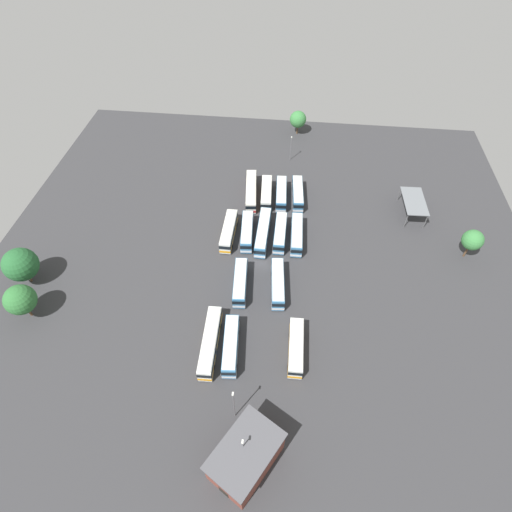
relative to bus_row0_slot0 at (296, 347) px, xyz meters
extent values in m
plane|color=#333335|center=(21.54, 8.71, -1.84)|extent=(123.16, 123.16, 0.00)
cube|color=silver|center=(-0.01, 0.00, -0.02)|extent=(10.94, 2.74, 3.04)
cube|color=beige|center=(-0.01, 0.00, 1.57)|extent=(10.50, 2.53, 0.14)
cube|color=black|center=(-0.01, 0.00, 0.47)|extent=(10.99, 2.78, 0.97)
cube|color=orange|center=(-0.01, 0.00, -0.87)|extent=(10.99, 2.78, 0.61)
cube|color=black|center=(5.45, 0.10, 0.57)|extent=(0.10, 2.09, 1.12)
cylinder|color=black|center=(3.35, 1.23, -1.34)|extent=(1.01, 0.32, 1.00)
cylinder|color=black|center=(3.39, -1.11, -1.34)|extent=(1.01, 0.32, 1.00)
cylinder|color=black|center=(-3.40, 1.11, -1.34)|extent=(1.01, 0.32, 1.00)
cylinder|color=black|center=(-3.36, -1.23, -1.34)|extent=(1.01, 0.32, 1.00)
cube|color=teal|center=(-0.95, 12.01, -0.02)|extent=(11.76, 3.52, 3.04)
cube|color=beige|center=(-0.95, 12.01, 1.57)|extent=(11.28, 3.28, 0.14)
cube|color=black|center=(-0.95, 12.01, 0.47)|extent=(11.82, 3.57, 0.97)
cube|color=silver|center=(-0.95, 12.01, -0.87)|extent=(11.82, 3.57, 0.61)
cube|color=black|center=(4.84, 12.50, 0.57)|extent=(0.24, 2.09, 1.12)
cylinder|color=black|center=(2.53, 13.48, -1.34)|extent=(1.02, 0.38, 1.00)
cylinder|color=black|center=(2.73, 11.14, -1.34)|extent=(1.02, 0.38, 1.00)
cylinder|color=black|center=(-4.63, 12.87, -1.34)|extent=(1.02, 0.38, 1.00)
cylinder|color=black|center=(-4.43, 10.54, -1.34)|extent=(1.02, 0.38, 1.00)
cube|color=silver|center=(-0.66, 15.92, -0.02)|extent=(14.07, 3.01, 3.04)
cube|color=beige|center=(-0.66, 15.92, 1.57)|extent=(13.50, 2.79, 0.14)
cube|color=black|center=(-0.66, 15.92, 0.47)|extent=(14.14, 3.05, 0.97)
cube|color=orange|center=(-0.66, 15.92, -0.87)|extent=(14.14, 3.05, 0.61)
cube|color=black|center=(6.35, 16.15, 0.57)|extent=(0.13, 2.09, 1.12)
cube|color=#47474C|center=(-2.19, 15.87, -0.02)|extent=(0.98, 2.63, 2.92)
cylinder|color=black|center=(3.64, 17.24, -1.34)|extent=(1.01, 0.33, 1.00)
cylinder|color=black|center=(3.72, 14.89, -1.34)|extent=(1.01, 0.33, 1.00)
cylinder|color=black|center=(-5.03, 16.96, -1.34)|extent=(1.01, 0.33, 1.00)
cylinder|color=black|center=(-4.95, 14.61, -1.34)|extent=(1.01, 0.33, 1.00)
cube|color=teal|center=(14.45, 4.42, -0.02)|extent=(11.82, 3.58, 3.04)
cube|color=beige|center=(14.45, 4.42, 1.57)|extent=(11.34, 3.33, 0.14)
cube|color=black|center=(14.45, 4.42, 0.47)|extent=(11.89, 3.62, 0.97)
cube|color=silver|center=(14.45, 4.42, -0.87)|extent=(11.89, 3.62, 0.61)
cube|color=black|center=(20.26, 4.94, 0.57)|extent=(0.25, 2.09, 1.12)
cylinder|color=black|center=(17.94, 5.91, -1.34)|extent=(1.02, 0.39, 1.00)
cylinder|color=black|center=(18.15, 3.57, -1.34)|extent=(1.02, 0.39, 1.00)
cylinder|color=black|center=(10.75, 5.27, -1.34)|extent=(1.02, 0.39, 1.00)
cylinder|color=black|center=(10.96, 2.93, -1.34)|extent=(1.02, 0.39, 1.00)
cube|color=teal|center=(13.88, 12.27, -0.02)|extent=(11.26, 3.40, 3.04)
cube|color=beige|center=(13.88, 12.27, 1.57)|extent=(10.80, 3.16, 0.14)
cube|color=black|center=(13.88, 12.27, 0.47)|extent=(11.31, 3.44, 0.97)
cube|color=silver|center=(13.88, 12.27, -0.87)|extent=(11.31, 3.44, 0.61)
cube|color=black|center=(19.42, 12.70, 0.57)|extent=(0.22, 2.09, 1.12)
cylinder|color=black|center=(17.22, 13.71, -1.34)|extent=(1.02, 0.38, 1.00)
cylinder|color=black|center=(17.40, 11.37, -1.34)|extent=(1.02, 0.38, 1.00)
cylinder|color=black|center=(10.36, 13.18, -1.34)|extent=(1.02, 0.38, 1.00)
cylinder|color=black|center=(10.55, 10.83, -1.34)|extent=(1.02, 0.38, 1.00)
cube|color=teal|center=(29.30, 1.08, -0.02)|extent=(11.76, 2.84, 3.04)
cube|color=beige|center=(29.30, 1.08, 1.57)|extent=(11.29, 2.62, 0.14)
cube|color=black|center=(29.30, 1.08, 0.47)|extent=(11.82, 2.88, 0.97)
cube|color=silver|center=(29.30, 1.08, -0.87)|extent=(11.82, 2.88, 0.61)
cube|color=black|center=(35.16, 1.23, 0.57)|extent=(0.11, 2.09, 1.12)
cylinder|color=black|center=(32.90, 2.35, -1.34)|extent=(1.01, 0.32, 1.00)
cylinder|color=black|center=(32.96, 0.00, -1.34)|extent=(1.01, 0.32, 1.00)
cylinder|color=black|center=(25.65, 2.17, -1.34)|extent=(1.01, 0.32, 1.00)
cylinder|color=black|center=(25.71, -0.18, -1.34)|extent=(1.01, 0.32, 1.00)
cube|color=teal|center=(29.41, 4.95, -0.02)|extent=(11.18, 2.59, 3.04)
cube|color=beige|center=(29.41, 4.95, 1.57)|extent=(10.73, 2.39, 0.14)
cube|color=black|center=(29.41, 4.95, 0.47)|extent=(11.23, 2.63, 0.97)
cube|color=silver|center=(29.41, 4.95, -0.87)|extent=(11.23, 2.63, 0.61)
cube|color=black|center=(35.01, 4.97, 0.57)|extent=(0.07, 2.09, 1.12)
cylinder|color=black|center=(32.87, 6.13, -1.34)|extent=(1.00, 0.30, 1.00)
cylinder|color=black|center=(32.88, 3.79, -1.34)|extent=(1.00, 0.30, 1.00)
cylinder|color=black|center=(25.94, 6.11, -1.34)|extent=(1.00, 0.30, 1.00)
cylinder|color=black|center=(25.95, 3.76, -1.34)|extent=(1.00, 0.30, 1.00)
cube|color=teal|center=(29.23, 8.97, -0.02)|extent=(14.02, 2.73, 3.04)
cube|color=beige|center=(29.23, 8.97, 1.57)|extent=(13.46, 2.51, 0.14)
cube|color=black|center=(29.23, 8.97, 0.47)|extent=(14.09, 2.76, 0.97)
cube|color=silver|center=(29.23, 8.97, -0.87)|extent=(14.09, 2.76, 0.61)
cube|color=black|center=(36.24, 8.88, 0.57)|extent=(0.09, 2.09, 1.12)
cube|color=#47474C|center=(27.69, 8.99, -0.02)|extent=(0.93, 2.61, 2.92)
cylinder|color=black|center=(33.58, 10.09, -1.34)|extent=(1.00, 0.31, 1.00)
cylinder|color=black|center=(33.55, 7.74, -1.34)|extent=(1.00, 0.31, 1.00)
cylinder|color=black|center=(24.91, 10.20, -1.34)|extent=(1.00, 0.31, 1.00)
cylinder|color=black|center=(24.88, 7.85, -1.34)|extent=(1.00, 0.31, 1.00)
cube|color=teal|center=(29.02, 12.72, -0.02)|extent=(11.40, 3.42, 3.04)
cube|color=beige|center=(29.02, 12.72, 1.57)|extent=(10.93, 3.18, 0.14)
cube|color=black|center=(29.02, 12.72, 0.47)|extent=(11.46, 3.46, 0.97)
cube|color=silver|center=(29.02, 12.72, -0.87)|extent=(11.46, 3.46, 0.61)
cube|color=black|center=(34.64, 13.16, 0.57)|extent=(0.22, 2.09, 1.12)
cylinder|color=black|center=(32.40, 14.16, -1.34)|extent=(1.02, 0.38, 1.00)
cylinder|color=black|center=(32.59, 11.82, -1.34)|extent=(1.02, 0.38, 1.00)
cylinder|color=black|center=(25.46, 13.61, -1.34)|extent=(1.02, 0.38, 1.00)
cylinder|color=black|center=(25.64, 11.27, -1.34)|extent=(1.02, 0.38, 1.00)
cube|color=silver|center=(28.72, 16.99, -0.02)|extent=(11.85, 2.62, 3.04)
cube|color=beige|center=(28.72, 16.99, 1.57)|extent=(11.38, 2.41, 0.14)
cube|color=black|center=(28.72, 16.99, 0.47)|extent=(11.91, 2.66, 0.97)
cube|color=orange|center=(28.72, 16.99, -0.87)|extent=(11.91, 2.66, 0.61)
cube|color=black|center=(34.65, 16.96, 0.57)|extent=(0.07, 2.09, 1.12)
cylinder|color=black|center=(32.40, 18.15, -1.34)|extent=(1.00, 0.31, 1.00)
cylinder|color=black|center=(32.38, 15.80, -1.34)|extent=(1.00, 0.31, 1.00)
cylinder|color=black|center=(25.06, 18.19, -1.34)|extent=(1.00, 0.31, 1.00)
cylinder|color=black|center=(25.04, 15.84, -1.34)|extent=(1.00, 0.31, 1.00)
cube|color=teal|center=(44.12, 1.46, -0.02)|extent=(11.41, 3.32, 3.04)
cube|color=beige|center=(44.12, 1.46, 1.57)|extent=(10.95, 3.09, 0.14)
cube|color=black|center=(44.12, 1.46, 0.47)|extent=(11.47, 3.36, 0.97)
cube|color=silver|center=(44.12, 1.46, -0.87)|extent=(11.47, 3.36, 0.61)
cube|color=black|center=(49.75, 1.84, 0.57)|extent=(0.20, 2.09, 1.12)
cylinder|color=black|center=(47.52, 2.87, -1.34)|extent=(1.02, 0.37, 1.00)
cylinder|color=black|center=(47.68, 0.52, -1.34)|extent=(1.02, 0.37, 1.00)
cylinder|color=black|center=(40.55, 2.39, -1.34)|extent=(1.02, 0.37, 1.00)
cylinder|color=black|center=(40.71, 0.04, -1.34)|extent=(1.02, 0.37, 1.00)
cube|color=teal|center=(43.55, 5.65, -0.02)|extent=(11.34, 3.11, 3.04)
cube|color=beige|center=(43.55, 5.65, 1.57)|extent=(10.88, 2.89, 0.14)
cube|color=black|center=(43.55, 5.65, 0.47)|extent=(11.40, 3.15, 0.97)
cube|color=silver|center=(43.55, 5.65, -0.87)|extent=(11.40, 3.15, 0.61)
cube|color=black|center=(49.17, 5.93, 0.57)|extent=(0.17, 2.09, 1.12)
cylinder|color=black|center=(46.97, 7.00, -1.34)|extent=(1.01, 0.35, 1.00)
cylinder|color=black|center=(47.09, 4.65, -1.34)|extent=(1.01, 0.35, 1.00)
cylinder|color=black|center=(40.01, 6.65, -1.34)|extent=(1.01, 0.35, 1.00)
cylinder|color=black|center=(40.13, 4.30, -1.34)|extent=(1.01, 0.35, 1.00)
cube|color=silver|center=(43.41, 9.47, -0.02)|extent=(11.38, 3.22, 3.04)
cube|color=beige|center=(43.41, 9.47, 1.57)|extent=(10.92, 2.99, 0.14)
cube|color=black|center=(43.41, 9.47, 0.47)|extent=(11.44, 3.26, 0.97)
cube|color=orange|center=(43.41, 9.47, -0.87)|extent=(11.44, 3.26, 0.61)
cube|color=black|center=(49.03, 9.80, 0.57)|extent=(0.18, 2.09, 1.12)
cylinder|color=black|center=(46.82, 10.85, -1.34)|extent=(1.02, 0.36, 1.00)
cylinder|color=black|center=(46.96, 8.50, -1.34)|extent=(1.02, 0.36, 1.00)
cylinder|color=black|center=(39.86, 10.43, -1.34)|extent=(1.02, 0.36, 1.00)
cylinder|color=black|center=(40.00, 8.09, -1.34)|extent=(1.02, 0.36, 1.00)
cube|color=silver|center=(43.83, 13.48, -0.02)|extent=(14.18, 3.98, 3.04)
cube|color=beige|center=(43.83, 13.48, 1.57)|extent=(13.60, 3.72, 0.14)
cube|color=black|center=(43.83, 13.48, 0.47)|extent=(14.25, 4.03, 0.97)
cube|color=red|center=(43.83, 13.48, -0.87)|extent=(14.25, 4.03, 0.61)
cube|color=black|center=(50.80, 14.21, 0.57)|extent=(0.28, 2.09, 1.12)
cube|color=#47474C|center=(42.30, 13.32, -0.02)|extent=(1.16, 2.68, 2.92)
cylinder|color=black|center=(48.02, 15.10, -1.34)|extent=(1.03, 0.40, 1.00)
cylinder|color=black|center=(48.26, 12.76, -1.34)|extent=(1.03, 0.40, 1.00)
cylinder|color=black|center=(39.39, 14.20, -1.34)|extent=(1.03, 0.40, 1.00)
cylinder|color=black|center=(39.64, 11.87, -1.34)|extent=(1.03, 0.40, 1.00)
cube|color=brown|center=(-19.84, 6.81, 1.15)|extent=(12.78, 11.47, 5.97)
cube|color=#4C4C51|center=(-19.84, 6.81, 4.31)|extent=(13.55, 12.16, 0.36)
cube|color=black|center=(-24.46, 9.54, -0.74)|extent=(0.97, 1.58, 2.20)
cube|color=slate|center=(41.64, -27.00, 2.30)|extent=(10.73, 5.56, 0.20)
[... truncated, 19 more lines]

